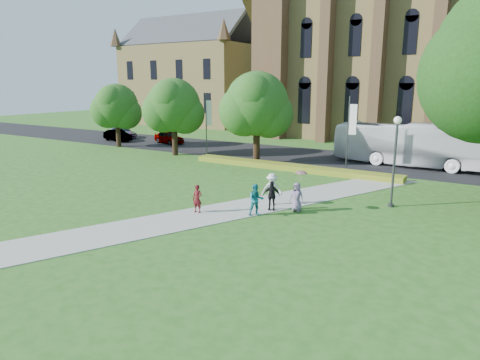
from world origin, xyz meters
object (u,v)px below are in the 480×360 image
Objects in this scene: streetlamp at (395,151)px; car_0 at (169,137)px; car_1 at (118,135)px; pedestrian_0 at (197,199)px; tour_coach at (412,145)px; car_2 at (122,132)px.

car_0 is at bearing 154.72° from streetlamp.
pedestrian_0 is at bearing -114.97° from car_1.
pedestrian_0 is at bearing 163.21° from tour_coach.
car_2 is 35.37m from pedestrian_0.
tour_coach is 21.87m from pedestrian_0.
car_0 is at bearing -65.43° from car_1.
pedestrian_0 is at bearing -116.73° from car_2.
car_2 is (-35.76, 0.75, -1.14)m from tour_coach.
pedestrian_0 reaches higher than car_2.
car_0 is (-26.96, -0.25, -1.08)m from tour_coach.
car_1 is at bearing -132.58° from car_2.
streetlamp is at bearing 30.76° from pedestrian_0.
pedestrian_0 reaches higher than car_0.
car_1 is at bearing 96.60° from tour_coach.
tour_coach is 33.78m from car_1.
car_2 is at bearing 100.23° from car_0.
streetlamp reaches higher than pedestrian_0.
streetlamp reaches higher than car_0.
streetlamp is 1.11× the size of car_2.
car_1 is 3.40m from car_2.
tour_coach is at bearing -80.97° from car_2.
pedestrian_0 is at bearing -142.18° from streetlamp.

